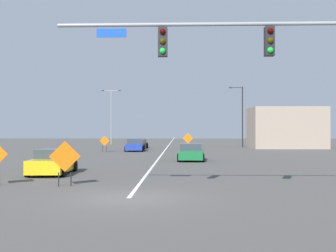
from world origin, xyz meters
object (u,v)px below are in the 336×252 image
car_yellow_approaching (53,162)px  street_lamp_mid_right (111,112)px  construction_sign_median_near (105,142)px  car_black_mid (138,144)px  construction_sign_right_shoulder (65,158)px  car_green_near (191,153)px  street_lamp_far_left (241,114)px  construction_sign_left_shoulder (188,139)px  car_blue_passing (135,145)px  traffic_signal_assembly (270,58)px

car_yellow_approaching → street_lamp_mid_right: bearing=95.6°
construction_sign_median_near → car_black_mid: size_ratio=0.40×
construction_sign_right_shoulder → car_green_near: size_ratio=0.48×
street_lamp_far_left → construction_sign_left_shoulder: street_lamp_far_left is taller
street_lamp_far_left → car_blue_passing: size_ratio=1.81×
car_blue_passing → car_yellow_approaching: 23.92m
construction_sign_left_shoulder → construction_sign_median_near: size_ratio=1.11×
street_lamp_far_left → construction_sign_left_shoulder: size_ratio=4.23×
street_lamp_far_left → construction_sign_median_near: (-16.69, -11.90, -3.49)m
street_lamp_mid_right → car_green_near: 36.17m
street_lamp_mid_right → construction_sign_median_near: 22.70m
street_lamp_mid_right → street_lamp_far_left: street_lamp_mid_right is taller
car_green_near → street_lamp_far_left: bearing=72.2°
traffic_signal_assembly → car_blue_passing: bearing=105.0°
car_black_mid → car_yellow_approaching: size_ratio=1.05×
car_black_mid → car_green_near: car_green_near is taller
construction_sign_left_shoulder → construction_sign_right_shoulder: bearing=-99.6°
car_blue_passing → car_yellow_approaching: size_ratio=1.08×
construction_sign_median_near → car_blue_passing: construction_sign_median_near is taller
construction_sign_left_shoulder → car_blue_passing: construction_sign_left_shoulder is taller
construction_sign_left_shoulder → car_yellow_approaching: bearing=-104.7°
street_lamp_far_left → car_blue_passing: 17.12m
car_black_mid → car_green_near: (6.30, -19.82, 0.05)m
construction_sign_left_shoulder → street_lamp_far_left: bearing=18.1°
car_black_mid → car_yellow_approaching: 29.77m
construction_sign_left_shoulder → car_blue_passing: 9.49m
street_lamp_far_left → car_blue_passing: street_lamp_far_left is taller
traffic_signal_assembly → street_lamp_mid_right: 53.50m
street_lamp_mid_right → street_lamp_far_left: 22.28m
street_lamp_mid_right → construction_sign_right_shoulder: (6.33, -48.44, -4.00)m
car_blue_passing → car_black_mid: size_ratio=1.04×
traffic_signal_assembly → car_yellow_approaching: (-10.42, 7.82, -4.48)m
construction_sign_right_shoulder → construction_sign_left_shoulder: construction_sign_right_shoulder is taller
construction_sign_right_shoulder → car_black_mid: construction_sign_right_shoulder is taller
traffic_signal_assembly → construction_sign_right_shoulder: 9.68m
street_lamp_mid_right → car_blue_passing: street_lamp_mid_right is taller
construction_sign_right_shoulder → car_green_near: bearing=68.1°
construction_sign_median_near → car_green_near: construction_sign_median_near is taller
construction_sign_left_shoulder → car_yellow_approaching: 32.05m
car_yellow_approaching → car_green_near: car_yellow_approaching is taller
traffic_signal_assembly → construction_sign_right_shoulder: bearing=160.2°
construction_sign_median_near → street_lamp_mid_right: bearing=98.0°
construction_sign_median_near → car_yellow_approaching: bearing=-86.9°
construction_sign_right_shoulder → car_black_mid: (-0.37, 34.53, -0.66)m
street_lamp_mid_right → car_blue_passing: bearing=-72.7°
car_yellow_approaching → car_green_near: bearing=51.1°
construction_sign_right_shoulder → car_blue_passing: (-0.16, 28.65, -0.58)m
car_blue_passing → car_yellow_approaching: bearing=-94.6°
car_yellow_approaching → construction_sign_median_near: bearing=93.1°
construction_sign_median_near → car_black_mid: (2.85, 8.20, -0.55)m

